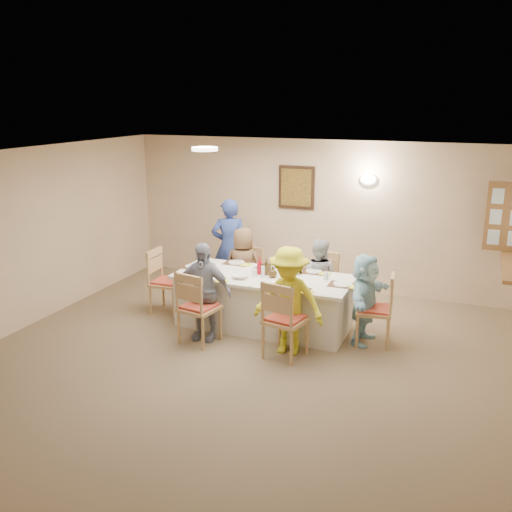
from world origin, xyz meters
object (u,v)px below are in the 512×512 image
at_px(dining_table, 264,301).
at_px(diner_right_end, 365,299).
at_px(chair_back_right, 320,284).
at_px(chair_right_end, 374,309).
at_px(chair_front_left, 199,306).
at_px(diner_front_right, 289,301).
at_px(diner_back_right, 318,278).
at_px(caregiver, 229,247).
at_px(diner_front_left, 203,291).
at_px(condiment_ketchup, 260,266).
at_px(chair_front_right, 285,318).
at_px(chair_back_left, 246,276).
at_px(diner_back_left, 243,267).
at_px(chair_left_end, 168,281).

distance_m(dining_table, diner_right_end, 1.44).
distance_m(chair_back_right, chair_right_end, 1.24).
distance_m(chair_front_left, chair_right_end, 2.29).
height_order(dining_table, chair_back_right, chair_back_right).
bearing_deg(diner_front_right, chair_back_right, 89.60).
bearing_deg(chair_right_end, chair_front_left, -76.35).
distance_m(diner_back_right, caregiver, 1.73).
distance_m(diner_front_left, condiment_ketchup, 0.92).
relative_size(dining_table, chair_back_right, 2.64).
bearing_deg(chair_back_right, chair_front_right, -79.59).
bearing_deg(chair_front_left, chair_back_left, -80.17).
xyz_separation_m(chair_back_right, diner_front_right, (0.00, -1.48, 0.23)).
height_order(caregiver, condiment_ketchup, caregiver).
bearing_deg(diner_front_left, chair_right_end, 12.78).
bearing_deg(caregiver, chair_front_left, 74.86).
bearing_deg(caregiver, diner_back_left, 105.62).
height_order(chair_front_left, diner_back_left, diner_back_left).
relative_size(dining_table, diner_back_right, 2.08).
distance_m(chair_back_left, chair_front_left, 1.60).
bearing_deg(chair_left_end, condiment_ketchup, -89.31).
height_order(chair_back_left, chair_left_end, chair_left_end).
bearing_deg(diner_back_right, dining_table, 54.99).
height_order(chair_front_right, chair_left_end, chair_front_right).
xyz_separation_m(dining_table, chair_front_right, (0.60, -0.80, 0.13)).
relative_size(diner_back_left, diner_front_left, 0.94).
xyz_separation_m(dining_table, diner_back_left, (-0.60, 0.68, 0.25)).
distance_m(chair_right_end, diner_front_right, 1.19).
height_order(chair_left_end, diner_right_end, diner_right_end).
relative_size(diner_back_right, diner_front_right, 0.85).
height_order(diner_front_left, diner_front_right, diner_front_right).
bearing_deg(diner_back_right, condiment_ketchup, 48.96).
bearing_deg(diner_right_end, diner_front_right, 136.03).
height_order(chair_back_right, chair_front_left, chair_front_left).
relative_size(diner_back_right, diner_front_left, 0.89).
bearing_deg(dining_table, condiment_ketchup, 146.73).
height_order(chair_front_right, diner_front_left, diner_front_left).
relative_size(chair_front_right, diner_right_end, 0.84).
bearing_deg(chair_back_right, chair_front_left, -116.46).
relative_size(chair_front_right, diner_front_right, 0.73).
xyz_separation_m(diner_back_left, caregiver, (-0.45, 0.47, 0.17)).
xyz_separation_m(chair_back_right, chair_left_end, (-2.15, -0.80, 0.02)).
distance_m(chair_left_end, caregiver, 1.29).
bearing_deg(diner_right_end, chair_left_end, 96.37).
distance_m(diner_back_right, condiment_ketchup, 0.97).
bearing_deg(chair_back_left, chair_front_left, -82.04).
relative_size(diner_back_left, diner_front_right, 0.90).
height_order(chair_left_end, chair_right_end, same).
relative_size(dining_table, diner_right_end, 2.02).
distance_m(diner_front_right, condiment_ketchup, 1.02).
bearing_deg(diner_front_right, diner_back_right, 89.60).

